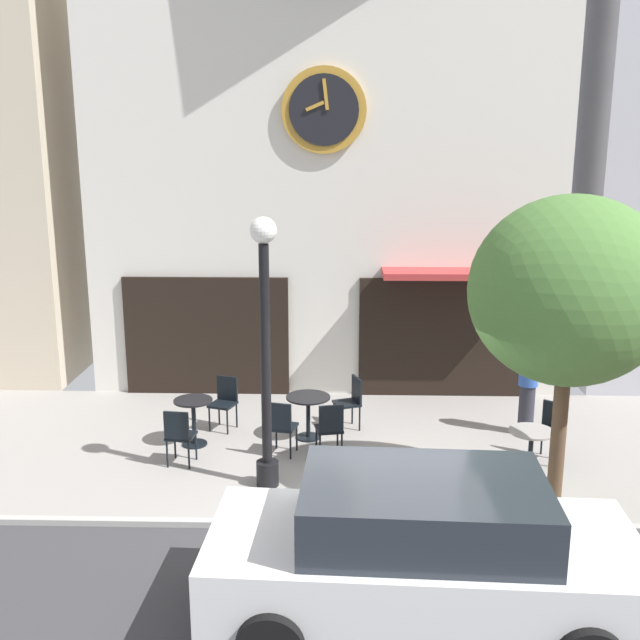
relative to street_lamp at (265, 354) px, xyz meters
name	(u,v)px	position (x,y,z in m)	size (l,w,h in m)	color
ground_plane	(386,558)	(1.58, -1.83, -1.97)	(24.93, 11.72, 0.13)	gray
clock_building	(325,115)	(0.71, 5.11, 3.36)	(9.02, 3.44, 10.29)	silver
street_lamp	(265,354)	(0.00, 0.00, 0.00)	(0.36, 0.36, 3.83)	black
street_tree	(570,292)	(3.90, -0.55, 1.00)	(2.54, 2.29, 4.17)	brown
cafe_table_leftmost	(194,415)	(-1.33, 1.42, -1.44)	(0.62, 0.62, 0.77)	black
cafe_table_center	(308,408)	(0.51, 1.75, -1.42)	(0.73, 0.73, 0.73)	black
cafe_table_near_door	(531,445)	(3.80, 0.36, -1.45)	(0.66, 0.66, 0.73)	black
cafe_chair_curbside	(281,424)	(0.12, 1.02, -1.42)	(0.48, 0.48, 0.90)	black
cafe_chair_left_end	(351,399)	(1.22, 2.23, -1.42)	(0.52, 0.52, 0.90)	black
cafe_chair_near_lamp	(225,399)	(-0.93, 2.17, -1.42)	(0.51, 0.51, 0.90)	black
cafe_chair_by_entrance	(330,426)	(0.88, 0.96, -1.42)	(0.47, 0.47, 0.90)	black
cafe_chair_facing_wall	(551,427)	(4.27, 1.03, -1.42)	(0.56, 0.56, 0.90)	black
cafe_chair_corner	(179,433)	(-1.39, 0.62, -1.42)	(0.45, 0.45, 0.90)	black
pedestrian_blue	(528,385)	(4.15, 2.06, -1.08)	(0.44, 0.44, 1.67)	#2D2D38
parked_car_white	(422,553)	(1.86, -3.03, -1.19)	(4.37, 2.17, 1.55)	white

